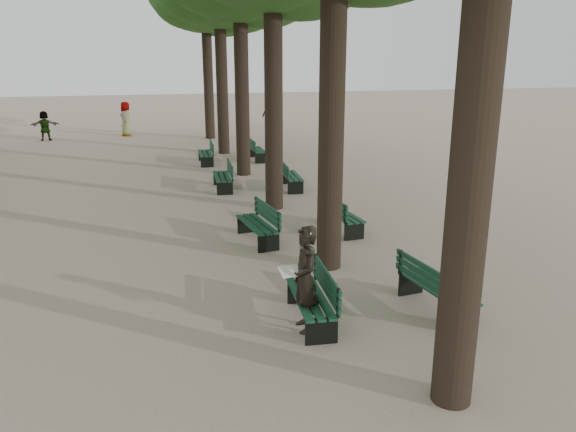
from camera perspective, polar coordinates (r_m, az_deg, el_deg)
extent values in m
plane|color=tan|center=(9.13, 1.20, -12.64)|extent=(120.00, 120.00, 0.00)
cylinder|color=#33261C|center=(6.83, 18.61, 9.93)|extent=(0.52, 0.52, 7.50)
cylinder|color=#33261C|center=(11.34, 4.51, 12.81)|extent=(0.52, 0.52, 7.50)
cylinder|color=#33261C|center=(16.14, -1.49, 13.80)|extent=(0.52, 0.52, 7.50)
cylinder|color=#33261C|center=(21.03, -4.74, 14.28)|extent=(0.52, 0.52, 7.50)
cylinder|color=#33261C|center=(25.97, -6.77, 14.55)|extent=(0.52, 0.52, 7.50)
cylinder|color=#33261C|center=(30.92, -8.15, 14.72)|extent=(0.52, 0.52, 7.50)
cube|color=black|center=(9.64, 2.21, -9.49)|extent=(0.66, 1.84, 0.45)
cube|color=#0E3222|center=(9.55, 2.22, -8.27)|extent=(0.68, 1.84, 0.04)
cube|color=#0E3222|center=(9.50, 3.90, -6.65)|extent=(0.18, 1.80, 0.40)
cube|color=black|center=(13.63, -3.20, -1.73)|extent=(0.75, 1.85, 0.45)
cube|color=#0E3222|center=(13.57, -3.22, -0.82)|extent=(0.77, 1.85, 0.04)
cube|color=#0E3222|center=(13.58, -2.12, 0.40)|extent=(0.27, 1.79, 0.40)
cube|color=black|center=(19.07, -6.70, 3.35)|extent=(0.63, 1.83, 0.45)
cube|color=#0E3222|center=(19.02, -6.72, 4.01)|extent=(0.65, 1.83, 0.04)
cube|color=#0E3222|center=(18.99, -5.90, 4.85)|extent=(0.15, 1.80, 0.40)
cube|color=black|center=(23.74, -8.39, 5.79)|extent=(0.61, 1.82, 0.45)
cube|color=#0E3222|center=(23.70, -8.41, 6.33)|extent=(0.63, 1.83, 0.04)
cube|color=#0E3222|center=(23.68, -7.76, 7.01)|extent=(0.13, 1.80, 0.40)
cube|color=black|center=(10.37, 14.85, -8.16)|extent=(0.72, 1.85, 0.45)
cube|color=#0E3222|center=(10.28, 14.94, -7.01)|extent=(0.74, 1.85, 0.04)
cube|color=#0E3222|center=(10.02, 13.75, -5.86)|extent=(0.24, 1.79, 0.40)
cube|color=black|center=(14.53, 5.46, -0.65)|extent=(0.67, 1.84, 0.45)
cube|color=#0E3222|center=(14.46, 5.48, 0.20)|extent=(0.69, 1.84, 0.04)
cube|color=#0E3222|center=(14.28, 4.49, 1.14)|extent=(0.19, 1.80, 0.40)
cube|color=black|center=(19.06, 0.38, 3.45)|extent=(0.66, 1.84, 0.45)
cube|color=#0E3222|center=(19.01, 0.38, 4.11)|extent=(0.68, 1.84, 0.04)
cube|color=#0E3222|center=(18.91, -0.45, 4.88)|extent=(0.18, 1.80, 0.40)
cube|color=black|center=(24.39, -3.07, 6.21)|extent=(0.54, 1.81, 0.45)
cube|color=#0E3222|center=(24.36, -3.08, 6.74)|extent=(0.56, 1.81, 0.04)
cube|color=#0E3222|center=(24.26, -3.75, 7.33)|extent=(0.06, 1.80, 0.40)
imported|color=black|center=(9.14, 1.74, -6.41)|extent=(0.36, 0.71, 1.78)
cube|color=white|center=(9.01, 0.22, -5.64)|extent=(0.37, 0.29, 0.12)
imported|color=#262628|center=(32.64, -23.47, 8.41)|extent=(1.46, 0.40, 1.56)
imported|color=#262628|center=(36.47, -1.88, 10.43)|extent=(1.10, 0.51, 1.64)
imported|color=#262628|center=(33.07, -16.13, 9.46)|extent=(0.64, 0.99, 1.89)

